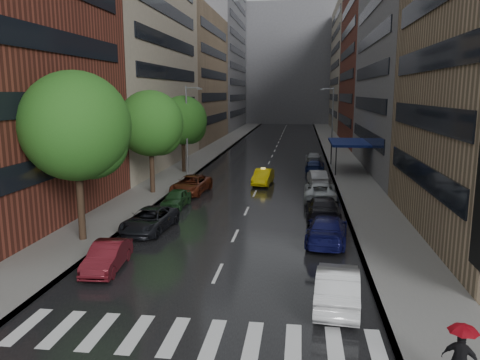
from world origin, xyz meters
name	(u,v)px	position (x,y,z in m)	size (l,w,h in m)	color
ground	(200,312)	(0.00, 0.00, 0.00)	(220.00, 220.00, 0.00)	gray
road	(274,152)	(0.00, 50.00, 0.01)	(14.00, 140.00, 0.01)	black
sidewalk_left	(212,151)	(-9.00, 50.00, 0.07)	(4.00, 140.00, 0.15)	gray
sidewalk_right	(338,153)	(9.00, 50.00, 0.07)	(4.00, 140.00, 0.15)	gray
crosswalk	(193,338)	(0.20, -2.00, 0.01)	(13.15, 2.80, 0.01)	silver
buildings_left	(185,45)	(-15.00, 58.79, 15.99)	(8.00, 108.00, 38.00)	maroon
buildings_right	(379,47)	(15.00, 56.70, 15.03)	(8.05, 109.10, 36.00)	#937A5B
building_far	(289,65)	(0.00, 118.00, 16.00)	(40.00, 14.00, 32.00)	slate
tree_near	(76,126)	(-8.60, 7.79, 6.65)	(6.10, 6.10, 9.72)	#382619
tree_mid	(150,124)	(-8.60, 20.83, 5.96)	(5.46, 5.46, 8.71)	#382619
tree_far	(183,120)	(-8.60, 31.57, 5.61)	(5.14, 5.14, 8.19)	#382619
taxi	(263,177)	(0.37, 26.18, 0.72)	(1.53, 4.38, 1.44)	yellow
parked_cars_left	(169,204)	(-5.40, 14.53, 0.72)	(3.00, 22.60, 1.51)	#4E0F16
parked_cars_right	(320,194)	(5.40, 19.27, 0.75)	(2.79, 43.61, 1.60)	silver
ped_red_umbrella	(461,351)	(8.43, -4.03, 1.32)	(1.11, 0.89, 2.01)	black
street_lamp_left	(188,128)	(-7.72, 30.00, 4.89)	(1.74, 0.22, 9.00)	gray
street_lamp_right	(332,121)	(7.72, 45.00, 4.89)	(1.74, 0.22, 9.00)	gray
awning	(349,143)	(8.98, 35.00, 3.13)	(4.00, 8.00, 3.12)	navy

